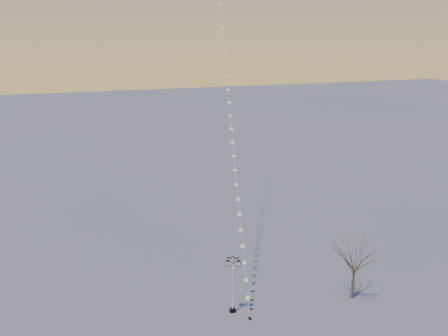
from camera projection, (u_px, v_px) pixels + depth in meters
name	position (u px, v px, depth m)	size (l,w,h in m)	color
ground	(275.00, 331.00, 32.70)	(300.00, 300.00, 0.00)	#525453
street_lamp	(233.00, 281.00, 34.34)	(1.09, 0.69, 4.53)	black
bare_tree	(355.00, 262.00, 36.07)	(2.66, 2.66, 4.41)	brown
kite_train	(224.00, 13.00, 47.62)	(10.59, 40.13, 43.90)	black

